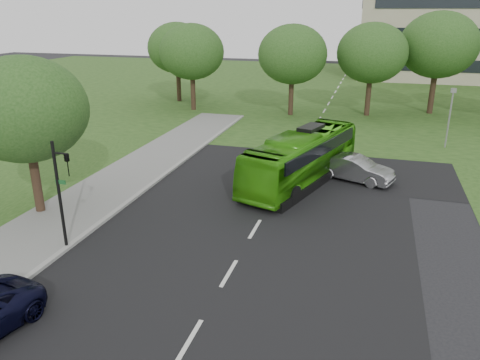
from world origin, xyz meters
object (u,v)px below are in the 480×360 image
(tree_side_near, at_px, (25,110))
(bus, at_px, (302,158))
(tree_park_d, at_px, (439,45))
(traffic_light, at_px, (61,188))
(tree_park_c, at_px, (372,53))
(tree_park_a, at_px, (192,52))
(sedan, at_px, (355,169))
(tree_park_b, at_px, (293,54))
(tree_park_f, at_px, (177,48))
(camera_pole, at_px, (451,110))

(tree_side_near, distance_m, bus, 14.64)
(tree_park_d, xyz_separation_m, traffic_light, (-17.04, -33.59, -3.68))
(tree_park_c, distance_m, bus, 20.79)
(tree_park_a, height_order, tree_side_near, tree_park_a)
(tree_side_near, distance_m, traffic_light, 5.18)
(tree_park_a, height_order, sedan, tree_park_a)
(tree_park_c, bearing_deg, tree_park_a, -173.13)
(tree_park_a, distance_m, tree_park_d, 23.27)
(tree_park_b, xyz_separation_m, tree_park_c, (7.05, 1.75, 0.14))
(tree_park_d, bearing_deg, tree_park_f, -178.65)
(tree_park_a, xyz_separation_m, tree_side_near, (2.13, -26.09, -0.50))
(tree_park_b, bearing_deg, sedan, -68.05)
(tree_park_c, bearing_deg, camera_pole, -59.38)
(traffic_light, bearing_deg, tree_park_a, 121.35)
(tree_side_near, relative_size, traffic_light, 1.63)
(tree_park_a, bearing_deg, tree_park_b, 1.66)
(tree_park_f, relative_size, sedan, 1.87)
(tree_side_near, bearing_deg, tree_park_c, 62.28)
(tree_park_a, bearing_deg, tree_park_c, 6.87)
(tree_side_near, height_order, traffic_light, tree_side_near)
(tree_park_d, bearing_deg, tree_side_near, -123.86)
(tree_park_b, xyz_separation_m, tree_park_f, (-13.15, 3.79, 0.04))
(tree_park_f, xyz_separation_m, sedan, (20.09, -21.02, -4.95))
(tree_park_b, bearing_deg, tree_park_f, 163.93)
(tree_park_c, distance_m, camera_pole, 11.94)
(tree_park_a, height_order, tree_park_f, tree_park_a)
(traffic_light, bearing_deg, tree_side_near, 162.27)
(tree_park_c, xyz_separation_m, tree_side_near, (-14.78, -28.13, -0.61))
(tree_park_a, relative_size, bus, 0.79)
(tree_park_b, height_order, tree_park_c, tree_park_c)
(tree_park_f, bearing_deg, tree_park_c, -5.75)
(tree_side_near, height_order, sedan, tree_side_near)
(tree_park_a, xyz_separation_m, sedan, (16.80, -16.95, -4.94))
(bus, height_order, sedan, bus)
(tree_park_f, distance_m, camera_pole, 28.86)
(tree_park_f, xyz_separation_m, tree_side_near, (5.42, -30.17, -0.51))
(traffic_light, bearing_deg, tree_park_d, 83.21)
(tree_park_b, height_order, traffic_light, tree_park_b)
(tree_park_a, relative_size, camera_pole, 1.94)
(tree_park_f, height_order, sedan, tree_park_f)
(tree_park_f, bearing_deg, tree_park_a, -51.06)
(tree_park_d, relative_size, tree_side_near, 1.24)
(tree_park_b, bearing_deg, tree_park_c, 13.96)
(sedan, bearing_deg, tree_park_b, 41.82)
(tree_park_b, height_order, bus, tree_park_b)
(tree_park_f, xyz_separation_m, camera_pole, (26.09, -11.98, -2.90))
(bus, bearing_deg, tree_side_near, -127.91)
(tree_park_a, distance_m, tree_park_f, 5.24)
(tree_park_c, height_order, camera_pole, tree_park_c)
(tree_park_b, xyz_separation_m, camera_pole, (12.94, -8.19, -2.86))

